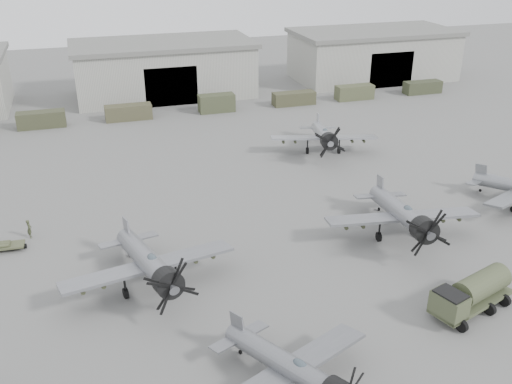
% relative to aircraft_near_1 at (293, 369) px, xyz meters
% --- Properties ---
extents(ground, '(220.00, 220.00, 0.00)m').
position_rel_aircraft_near_1_xyz_m(ground, '(3.61, 7.32, -2.09)').
color(ground, slate).
rests_on(ground, ground).
extents(hangar_center, '(29.00, 14.80, 8.70)m').
position_rel_aircraft_near_1_xyz_m(hangar_center, '(3.61, 69.28, 2.28)').
color(hangar_center, '#ABABA0').
rests_on(hangar_center, ground).
extents(hangar_right, '(29.00, 14.80, 8.70)m').
position_rel_aircraft_near_1_xyz_m(hangar_right, '(41.61, 69.28, 2.28)').
color(hangar_right, '#ABABA0').
rests_on(hangar_right, ground).
extents(support_truck_2, '(6.44, 2.20, 2.25)m').
position_rel_aircraft_near_1_xyz_m(support_truck_2, '(-15.48, 57.32, -0.97)').
color(support_truck_2, '#393B27').
rests_on(support_truck_2, ground).
extents(support_truck_3, '(6.61, 2.20, 2.15)m').
position_rel_aircraft_near_1_xyz_m(support_truck_3, '(-3.60, 57.32, -1.01)').
color(support_truck_3, '#45432D').
rests_on(support_truck_3, ground).
extents(support_truck_4, '(5.36, 2.20, 2.63)m').
position_rel_aircraft_near_1_xyz_m(support_truck_4, '(9.45, 57.32, -0.77)').
color(support_truck_4, '#3D432B').
rests_on(support_truck_4, ground).
extents(support_truck_5, '(6.67, 2.20, 2.01)m').
position_rel_aircraft_near_1_xyz_m(support_truck_5, '(21.84, 57.32, -1.09)').
color(support_truck_5, '#3E3E28').
rests_on(support_truck_5, ground).
extents(support_truck_6, '(6.14, 2.20, 2.28)m').
position_rel_aircraft_near_1_xyz_m(support_truck_6, '(32.26, 57.32, -0.95)').
color(support_truck_6, '#474C31').
rests_on(support_truck_6, ground).
extents(support_truck_7, '(6.34, 2.20, 2.01)m').
position_rel_aircraft_near_1_xyz_m(support_truck_7, '(44.79, 57.32, -1.08)').
color(support_truck_7, '#363B26').
rests_on(support_truck_7, ground).
extents(aircraft_near_1, '(11.28, 10.21, 4.59)m').
position_rel_aircraft_near_1_xyz_m(aircraft_near_1, '(0.00, 0.00, 0.00)').
color(aircraft_near_1, gray).
rests_on(aircraft_near_1, ground).
extents(aircraft_mid_1, '(13.46, 12.12, 5.34)m').
position_rel_aircraft_near_1_xyz_m(aircraft_mid_1, '(-6.39, 13.29, 0.34)').
color(aircraft_mid_1, gray).
rests_on(aircraft_mid_1, ground).
extents(aircraft_mid_2, '(13.73, 12.36, 5.45)m').
position_rel_aircraft_near_1_xyz_m(aircraft_mid_2, '(15.88, 14.63, 0.39)').
color(aircraft_mid_2, gray).
rests_on(aircraft_mid_2, ground).
extents(aircraft_far_1, '(12.97, 11.67, 5.17)m').
position_rel_aircraft_near_1_xyz_m(aircraft_far_1, '(17.73, 36.27, 0.26)').
color(aircraft_far_1, '#A0A2A9').
rests_on(aircraft_far_1, ground).
extents(fuel_tanker, '(7.45, 4.75, 2.73)m').
position_rel_aircraft_near_1_xyz_m(fuel_tanker, '(15.26, 4.05, -0.52)').
color(fuel_tanker, '#42492F').
rests_on(fuel_tanker, ground).
extents(ground_crew, '(0.50, 0.69, 1.75)m').
position_rel_aircraft_near_1_xyz_m(ground_crew, '(-15.65, 24.91, -1.21)').
color(ground_crew, '#3C422B').
rests_on(ground_crew, ground).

